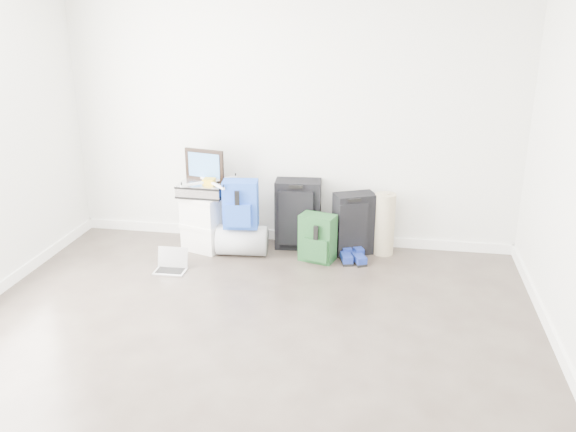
% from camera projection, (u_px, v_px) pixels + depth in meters
% --- Properties ---
extents(ground, '(5.00, 5.00, 0.00)m').
position_uv_depth(ground, '(227.00, 375.00, 4.08)').
color(ground, '#342B25').
rests_on(ground, ground).
extents(room_envelope, '(4.52, 5.02, 2.71)m').
position_uv_depth(room_envelope, '(218.00, 119.00, 3.52)').
color(room_envelope, silver).
rests_on(room_envelope, ground).
extents(boxes_stack, '(0.48, 0.43, 0.56)m').
position_uv_depth(boxes_stack, '(204.00, 222.00, 6.08)').
color(boxes_stack, silver).
rests_on(boxes_stack, ground).
extents(briefcase, '(0.45, 0.34, 0.13)m').
position_uv_depth(briefcase, '(202.00, 189.00, 5.96)').
color(briefcase, '#B2B2B7').
rests_on(briefcase, boxes_stack).
extents(painting, '(0.41, 0.12, 0.31)m').
position_uv_depth(painting, '(204.00, 165.00, 5.98)').
color(painting, black).
rests_on(painting, briefcase).
extents(drone, '(0.45, 0.45, 0.05)m').
position_uv_depth(drone, '(209.00, 181.00, 5.90)').
color(drone, gold).
rests_on(drone, briefcase).
extents(duffel_bag, '(0.51, 0.33, 0.30)m').
position_uv_depth(duffel_bag, '(242.00, 240.00, 5.98)').
color(duffel_bag, '#919499').
rests_on(duffel_bag, ground).
extents(blue_backpack, '(0.35, 0.28, 0.46)m').
position_uv_depth(blue_backpack, '(240.00, 205.00, 5.83)').
color(blue_backpack, '#1C37B8').
rests_on(blue_backpack, duffel_bag).
extents(large_suitcase, '(0.47, 0.32, 0.70)m').
position_uv_depth(large_suitcase, '(298.00, 214.00, 6.11)').
color(large_suitcase, black).
rests_on(large_suitcase, ground).
extents(green_backpack, '(0.37, 0.31, 0.46)m').
position_uv_depth(green_backpack, '(317.00, 239.00, 5.82)').
color(green_backpack, '#133518').
rests_on(green_backpack, ground).
extents(carry_on, '(0.45, 0.38, 0.61)m').
position_uv_depth(carry_on, '(354.00, 224.00, 5.97)').
color(carry_on, black).
rests_on(carry_on, ground).
extents(shoes, '(0.30, 0.27, 0.09)m').
position_uv_depth(shoes, '(352.00, 258.00, 5.85)').
color(shoes, black).
rests_on(shoes, ground).
extents(rolled_rug, '(0.20, 0.20, 0.62)m').
position_uv_depth(rolled_rug, '(384.00, 224.00, 5.95)').
color(rolled_rug, tan).
rests_on(rolled_rug, ground).
extents(laptop, '(0.29, 0.21, 0.20)m').
position_uv_depth(laptop, '(171.00, 265.00, 5.66)').
color(laptop, silver).
rests_on(laptop, ground).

